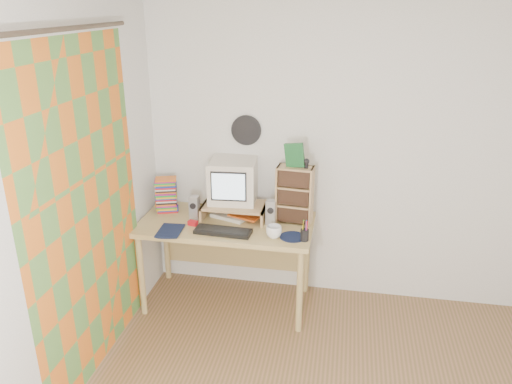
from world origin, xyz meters
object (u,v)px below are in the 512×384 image
at_px(dvd_stack, 167,198).
at_px(diary, 159,229).
at_px(keyboard, 223,231).
at_px(mug, 274,232).
at_px(desk, 228,234).
at_px(crt_monitor, 232,182).
at_px(cd_rack, 295,195).

xyz_separation_m(dvd_stack, diary, (0.08, -0.40, -0.10)).
bearing_deg(diary, dvd_stack, 97.57).
height_order(keyboard, mug, mug).
relative_size(desk, crt_monitor, 3.82).
distance_m(crt_monitor, keyboard, 0.45).
relative_size(dvd_stack, diary, 1.11).
bearing_deg(diary, keyboard, 4.21).
bearing_deg(diary, cd_rack, 17.06).
height_order(dvd_stack, cd_rack, cd_rack).
height_order(desk, keyboard, keyboard).
bearing_deg(crt_monitor, dvd_stack, 176.72).
bearing_deg(keyboard, mug, 2.66).
distance_m(desk, crt_monitor, 0.44).
bearing_deg(mug, diary, -176.05).
bearing_deg(diary, desk, 31.62).
relative_size(cd_rack, diary, 2.14).
distance_m(desk, dvd_stack, 0.61).
xyz_separation_m(keyboard, mug, (0.40, -0.00, 0.03)).
relative_size(keyboard, mug, 3.65).
xyz_separation_m(desk, cd_rack, (0.54, 0.05, 0.37)).
height_order(dvd_stack, diary, dvd_stack).
relative_size(desk, keyboard, 3.20).
bearing_deg(mug, cd_rack, 69.45).
bearing_deg(keyboard, cd_rack, 34.24).
relative_size(crt_monitor, cd_rack, 0.78).
bearing_deg(dvd_stack, mug, -37.33).
height_order(cd_rack, mug, cd_rack).
bearing_deg(crt_monitor, keyboard, -94.31).
height_order(desk, cd_rack, cd_rack).
distance_m(crt_monitor, dvd_stack, 0.60).
height_order(desk, mug, mug).
height_order(keyboard, diary, diary).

